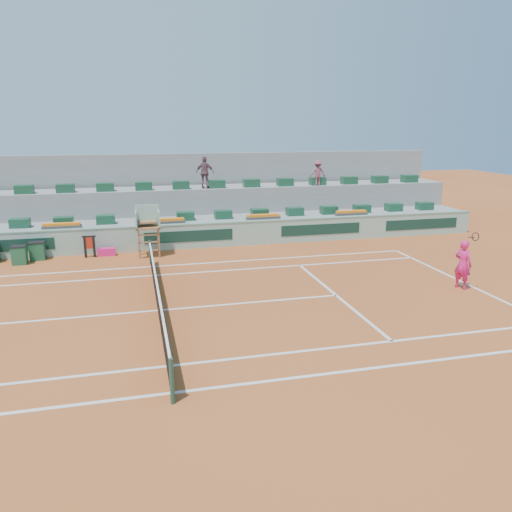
# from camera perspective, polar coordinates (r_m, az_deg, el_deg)

# --- Properties ---
(ground) EXTENTS (90.00, 90.00, 0.00)m
(ground) POSITION_cam_1_polar(r_m,az_deg,el_deg) (17.13, -11.12, -6.13)
(ground) COLOR #A24A1F
(ground) RESTS_ON ground
(seating_tier_lower) EXTENTS (36.00, 4.00, 1.20)m
(seating_tier_lower) POSITION_cam_1_polar(r_m,az_deg,el_deg) (27.28, -12.40, 2.94)
(seating_tier_lower) COLOR gray
(seating_tier_lower) RESTS_ON ground
(seating_tier_upper) EXTENTS (36.00, 2.40, 2.60)m
(seating_tier_upper) POSITION_cam_1_polar(r_m,az_deg,el_deg) (28.72, -12.58, 4.94)
(seating_tier_upper) COLOR gray
(seating_tier_upper) RESTS_ON ground
(stadium_back_wall) EXTENTS (36.00, 0.40, 4.40)m
(stadium_back_wall) POSITION_cam_1_polar(r_m,az_deg,el_deg) (30.17, -12.77, 7.12)
(stadium_back_wall) COLOR gray
(stadium_back_wall) RESTS_ON ground
(player_bag) EXTENTS (0.81, 0.36, 0.36)m
(player_bag) POSITION_cam_1_polar(r_m,az_deg,el_deg) (24.73, -16.71, 0.45)
(player_bag) COLOR #F01F7A
(player_bag) RESTS_ON ground
(spectator_mid) EXTENTS (1.12, 0.80, 1.76)m
(spectator_mid) POSITION_cam_1_polar(r_m,az_deg,el_deg) (27.99, -5.85, 9.47)
(spectator_mid) COLOR #714B56
(spectator_mid) RESTS_ON seating_tier_upper
(spectator_right) EXTENTS (0.95, 0.55, 1.46)m
(spectator_right) POSITION_cam_1_polar(r_m,az_deg,el_deg) (29.51, 7.06, 9.41)
(spectator_right) COLOR #8D4652
(spectator_right) RESTS_ON seating_tier_upper
(court_lines) EXTENTS (23.89, 11.09, 0.01)m
(court_lines) POSITION_cam_1_polar(r_m,az_deg,el_deg) (17.13, -11.12, -6.12)
(court_lines) COLOR white
(court_lines) RESTS_ON ground
(tennis_net) EXTENTS (0.10, 11.97, 1.10)m
(tennis_net) POSITION_cam_1_polar(r_m,az_deg,el_deg) (16.95, -11.20, -4.47)
(tennis_net) COLOR black
(tennis_net) RESTS_ON ground
(advertising_hoarding) EXTENTS (36.00, 0.34, 1.26)m
(advertising_hoarding) POSITION_cam_1_polar(r_m,az_deg,el_deg) (25.12, -12.19, 2.03)
(advertising_hoarding) COLOR #93B9A8
(advertising_hoarding) RESTS_ON ground
(umpire_chair) EXTENTS (1.10, 0.90, 2.40)m
(umpire_chair) POSITION_cam_1_polar(r_m,az_deg,el_deg) (23.95, -12.27, 3.63)
(umpire_chair) COLOR brown
(umpire_chair) RESTS_ON ground
(seat_row_lower) EXTENTS (32.90, 0.60, 0.44)m
(seat_row_lower) POSITION_cam_1_polar(r_m,az_deg,el_deg) (26.24, -12.43, 4.30)
(seat_row_lower) COLOR #18482E
(seat_row_lower) RESTS_ON seating_tier_lower
(seat_row_upper) EXTENTS (32.90, 0.60, 0.44)m
(seat_row_upper) POSITION_cam_1_polar(r_m,az_deg,el_deg) (27.92, -12.72, 7.81)
(seat_row_upper) COLOR #18482E
(seat_row_upper) RESTS_ON seating_tier_upper
(flower_planters) EXTENTS (26.80, 0.36, 0.28)m
(flower_planters) POSITION_cam_1_polar(r_m,az_deg,el_deg) (25.48, -15.74, 3.59)
(flower_planters) COLOR #474747
(flower_planters) RESTS_ON seating_tier_lower
(drink_cooler_a) EXTENTS (0.68, 0.59, 0.84)m
(drink_cooler_a) POSITION_cam_1_polar(r_m,az_deg,el_deg) (25.03, -23.71, 0.56)
(drink_cooler_a) COLOR #1B5232
(drink_cooler_a) RESTS_ON ground
(drink_cooler_b) EXTENTS (0.64, 0.55, 0.84)m
(drink_cooler_b) POSITION_cam_1_polar(r_m,az_deg,el_deg) (24.55, -25.43, 0.11)
(drink_cooler_b) COLOR #1B5232
(drink_cooler_b) RESTS_ON ground
(towel_rack) EXTENTS (0.62, 0.10, 1.03)m
(towel_rack) POSITION_cam_1_polar(r_m,az_deg,el_deg) (24.56, -18.50, 1.23)
(towel_rack) COLOR black
(towel_rack) RESTS_ON ground
(tennis_player) EXTENTS (0.67, 0.96, 2.28)m
(tennis_player) POSITION_cam_1_polar(r_m,az_deg,el_deg) (20.33, 22.57, -0.88)
(tennis_player) COLOR #F01F7A
(tennis_player) RESTS_ON ground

